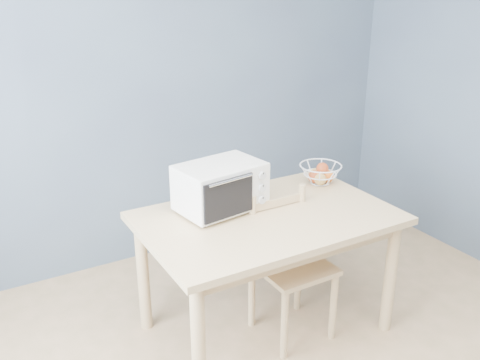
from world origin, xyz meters
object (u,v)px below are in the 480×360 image
toaster_oven (218,187)px  fruit_basket (320,174)px  dining_table (267,231)px  dining_chair (289,267)px

toaster_oven → fruit_basket: toaster_oven is taller
dining_table → toaster_oven: 0.38m
dining_table → fruit_basket: size_ratio=4.86×
toaster_oven → fruit_basket: (0.76, 0.05, -0.08)m
toaster_oven → dining_chair: toaster_oven is taller
dining_table → toaster_oven: toaster_oven is taller
dining_table → dining_chair: 0.26m
toaster_oven → dining_chair: 0.63m
dining_chair → toaster_oven: bearing=141.6°
fruit_basket → dining_chair: size_ratio=0.34×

